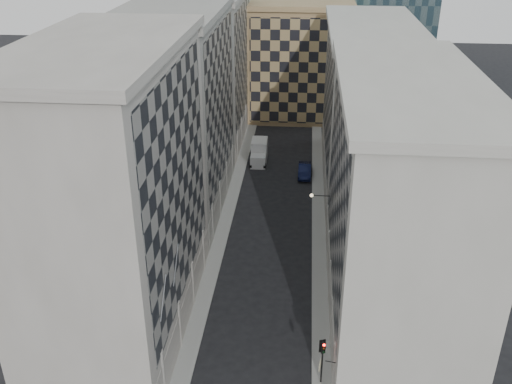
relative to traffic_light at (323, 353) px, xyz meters
The scene contains 14 objects.
sidewalk_west 27.06m from the traffic_light, 112.77° to the left, with size 1.50×100.00×0.15m, color #989792.
sidewalk_east 24.98m from the traffic_light, 89.81° to the left, with size 1.50×100.00×0.15m, color #989792.
bldg_left_a 19.25m from the traffic_light, 160.08° to the left, with size 10.80×22.80×23.70m.
bldg_left_b 33.19m from the traffic_light, 119.98° to the left, with size 10.80×22.80×22.70m.
bldg_left_c 52.93m from the traffic_light, 107.85° to the left, with size 10.80×22.80×21.70m.
bldg_right_a 13.55m from the traffic_light, 59.80° to the left, with size 10.80×26.80×20.70m.
bldg_right_b 37.90m from the traffic_light, 81.16° to the left, with size 10.80×28.80×19.70m.
tan_block 63.13m from the traffic_light, 92.89° to the left, with size 16.80×14.80×18.80m.
flagpoles_left 12.20m from the traffic_light, behind, with size 0.10×6.33×2.33m.
bracket_lamp 19.12m from the traffic_light, 92.40° to the left, with size 1.98×0.36×0.36m.
traffic_light is the anchor object (origin of this frame).
box_truck 42.06m from the traffic_light, 101.08° to the left, with size 2.24×5.35×2.92m.
dark_car 37.01m from the traffic_light, 92.58° to the left, with size 1.66×4.76×1.57m, color #0E1436.
shop_sign 2.38m from the traffic_light, 94.94° to the right, with size 1.14×0.62×0.70m.
Camera 1 is at (3.17, -26.78, 31.63)m, focal length 40.00 mm.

